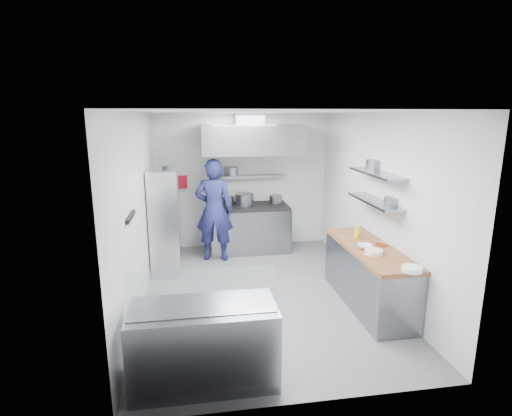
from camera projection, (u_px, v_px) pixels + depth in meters
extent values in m
plane|color=#59595B|center=(262.00, 293.00, 6.32)|extent=(5.00, 5.00, 0.00)
plane|color=silver|center=(263.00, 112.00, 5.68)|extent=(5.00, 5.00, 0.00)
cube|color=white|center=(242.00, 181.00, 8.40)|extent=(3.60, 2.80, 0.02)
cube|color=white|center=(309.00, 269.00, 3.59)|extent=(3.60, 2.80, 0.02)
cube|color=white|center=(139.00, 212.00, 5.73)|extent=(2.80, 5.00, 0.02)
cube|color=white|center=(375.00, 203.00, 6.27)|extent=(2.80, 5.00, 0.02)
cube|color=gray|center=(250.00, 229.00, 8.25)|extent=(1.60, 0.80, 0.90)
cube|color=black|center=(249.00, 207.00, 8.14)|extent=(1.57, 0.78, 0.06)
cylinder|color=slate|center=(226.00, 201.00, 8.08)|extent=(0.30, 0.30, 0.20)
cylinder|color=slate|center=(244.00, 200.00, 8.09)|extent=(0.37, 0.37, 0.24)
cylinder|color=slate|center=(276.00, 199.00, 8.33)|extent=(0.27, 0.27, 0.16)
cube|color=gray|center=(248.00, 176.00, 8.24)|extent=(1.60, 0.30, 0.04)
cylinder|color=slate|center=(231.00, 172.00, 8.12)|extent=(0.29, 0.29, 0.18)
cube|color=gray|center=(250.00, 139.00, 7.66)|extent=(1.90, 1.15, 0.55)
cube|color=slate|center=(249.00, 119.00, 7.79)|extent=(0.55, 0.55, 0.24)
cube|color=#A60D1C|center=(182.00, 182.00, 8.15)|extent=(0.22, 0.10, 0.26)
imported|color=navy|center=(214.00, 210.00, 7.60)|extent=(0.79, 0.60, 1.97)
cube|color=silver|center=(165.00, 221.00, 7.07)|extent=(0.50, 0.90, 1.85)
cube|color=white|center=(165.00, 230.00, 6.92)|extent=(0.16, 0.20, 0.18)
cube|color=yellow|center=(165.00, 198.00, 7.20)|extent=(0.13, 0.17, 0.15)
cylinder|color=black|center=(166.00, 172.00, 6.88)|extent=(0.11, 0.11, 0.18)
cube|color=black|center=(131.00, 217.00, 4.83)|extent=(0.04, 0.55, 0.05)
cube|color=gray|center=(368.00, 278.00, 5.87)|extent=(0.62, 2.00, 0.84)
cube|color=brown|center=(370.00, 249.00, 5.76)|extent=(0.65, 2.04, 0.06)
cylinder|color=white|center=(412.00, 269.00, 4.84)|extent=(0.25, 0.25, 0.06)
cylinder|color=white|center=(374.00, 252.00, 5.45)|extent=(0.24, 0.24, 0.06)
cylinder|color=orange|center=(381.00, 244.00, 5.78)|extent=(0.14, 0.14, 0.06)
cylinder|color=yellow|center=(357.00, 232.00, 6.15)|extent=(0.07, 0.07, 0.18)
imported|color=white|center=(364.00, 246.00, 5.68)|extent=(0.26, 0.26, 0.05)
cube|color=gray|center=(374.00, 201.00, 5.93)|extent=(0.30, 1.30, 0.04)
cube|color=gray|center=(376.00, 173.00, 5.84)|extent=(0.30, 1.30, 0.04)
cylinder|color=slate|center=(392.00, 201.00, 5.64)|extent=(0.23, 0.23, 0.10)
cylinder|color=slate|center=(375.00, 164.00, 6.17)|extent=(0.29, 0.29, 0.14)
cube|color=gray|center=(204.00, 344.00, 4.15)|extent=(1.50, 0.70, 0.85)
cube|color=silver|center=(203.00, 292.00, 3.89)|extent=(1.47, 0.19, 0.42)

